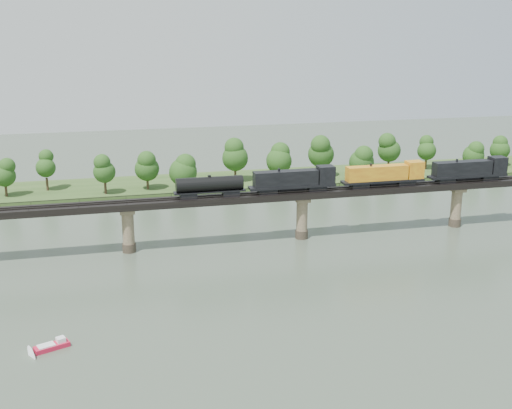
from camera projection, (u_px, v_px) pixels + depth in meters
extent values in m
plane|color=#374435|center=(348.00, 287.00, 123.26)|extent=(400.00, 400.00, 0.00)
cube|color=#2D471C|center=(250.00, 181.00, 202.53)|extent=(300.00, 24.00, 1.60)
cylinder|color=#473A2D|center=(129.00, 247.00, 142.08)|extent=(3.00, 3.00, 2.00)
cylinder|color=#8F7D5D|center=(128.00, 228.00, 140.84)|extent=(2.60, 2.60, 9.00)
cube|color=#8F7D5D|center=(127.00, 211.00, 139.75)|extent=(3.20, 3.20, 1.00)
cylinder|color=#473A2D|center=(302.00, 234.00, 151.04)|extent=(3.00, 3.00, 2.00)
cylinder|color=#8F7D5D|center=(302.00, 216.00, 149.80)|extent=(2.60, 2.60, 9.00)
cube|color=#8F7D5D|center=(302.00, 199.00, 148.71)|extent=(3.20, 3.20, 1.00)
cylinder|color=#473A2D|center=(455.00, 222.00, 160.00)|extent=(3.00, 3.00, 2.00)
cylinder|color=#8F7D5D|center=(456.00, 205.00, 158.76)|extent=(2.60, 2.60, 9.00)
cube|color=#8F7D5D|center=(458.00, 189.00, 157.67)|extent=(3.20, 3.20, 1.00)
cube|color=black|center=(302.00, 194.00, 148.36)|extent=(220.00, 5.00, 1.50)
cube|color=black|center=(303.00, 192.00, 147.43)|extent=(220.00, 0.12, 0.16)
cube|color=black|center=(302.00, 190.00, 148.84)|extent=(220.00, 0.12, 0.16)
cube|color=black|center=(306.00, 191.00, 145.72)|extent=(220.00, 0.10, 0.10)
cube|color=black|center=(299.00, 186.00, 150.21)|extent=(220.00, 0.10, 0.10)
cube|color=black|center=(306.00, 192.00, 145.82)|extent=(0.08, 0.08, 0.70)
cube|color=black|center=(299.00, 187.00, 150.30)|extent=(0.08, 0.08, 0.70)
cylinder|color=#382619|center=(6.00, 191.00, 180.99)|extent=(0.70, 0.70, 3.27)
sphere|color=#1A4112|center=(4.00, 176.00, 179.79)|extent=(6.20, 6.20, 6.20)
sphere|color=#1A4112|center=(3.00, 166.00, 179.05)|extent=(4.65, 4.65, 4.65)
cylinder|color=#382619|center=(47.00, 184.00, 187.38)|extent=(0.70, 0.70, 3.71)
sphere|color=#1A4112|center=(46.00, 168.00, 186.02)|extent=(5.67, 5.67, 5.67)
sphere|color=#1A4112|center=(45.00, 157.00, 185.18)|extent=(4.25, 4.25, 4.25)
cylinder|color=#382619|center=(105.00, 188.00, 183.75)|extent=(0.70, 0.70, 3.51)
sphere|color=#1A4112|center=(104.00, 172.00, 182.46)|extent=(6.31, 6.31, 6.31)
sphere|color=#1A4112|center=(104.00, 162.00, 181.66)|extent=(4.73, 4.73, 4.73)
cylinder|color=#382619|center=(148.00, 184.00, 188.86)|extent=(0.70, 0.70, 3.34)
sphere|color=#1A4112|center=(147.00, 169.00, 187.64)|extent=(7.18, 7.18, 7.18)
sphere|color=#1A4112|center=(147.00, 159.00, 186.87)|extent=(5.39, 5.39, 5.39)
cylinder|color=#382619|center=(183.00, 185.00, 188.71)|extent=(0.70, 0.70, 2.83)
sphere|color=#1A4112|center=(183.00, 172.00, 187.67)|extent=(8.26, 8.26, 8.26)
sphere|color=#1A4112|center=(183.00, 164.00, 187.03)|extent=(6.19, 6.19, 6.19)
cylinder|color=#382619|center=(235.00, 175.00, 198.46)|extent=(0.70, 0.70, 3.96)
sphere|color=#1A4112|center=(235.00, 158.00, 197.01)|extent=(8.07, 8.07, 8.07)
sphere|color=#1A4112|center=(235.00, 147.00, 196.10)|extent=(6.05, 6.05, 6.05)
cylinder|color=#382619|center=(279.00, 175.00, 200.16)|extent=(0.70, 0.70, 3.27)
sphere|color=#1A4112|center=(279.00, 161.00, 198.97)|extent=(8.03, 8.03, 8.03)
sphere|color=#1A4112|center=(279.00, 152.00, 198.22)|extent=(6.02, 6.02, 6.02)
cylinder|color=#382619|center=(321.00, 170.00, 204.33)|extent=(0.70, 0.70, 3.92)
sphere|color=#1A4112|center=(321.00, 154.00, 202.89)|extent=(8.29, 8.29, 8.29)
sphere|color=#1A4112|center=(321.00, 144.00, 202.00)|extent=(6.21, 6.21, 6.21)
cylinder|color=#382619|center=(361.00, 175.00, 200.39)|extent=(0.70, 0.70, 3.02)
sphere|color=#1A4112|center=(362.00, 162.00, 199.29)|extent=(7.74, 7.74, 7.74)
sphere|color=#1A4112|center=(362.00, 154.00, 198.60)|extent=(5.80, 5.80, 5.80)
cylinder|color=#382619|center=(388.00, 166.00, 211.36)|extent=(0.70, 0.70, 3.80)
sphere|color=#1A4112|center=(389.00, 151.00, 209.97)|extent=(7.47, 7.47, 7.47)
sphere|color=#1A4112|center=(390.00, 141.00, 209.10)|extent=(5.60, 5.60, 5.60)
cylinder|color=#382619|center=(426.00, 164.00, 214.70)|extent=(0.70, 0.70, 3.38)
sphere|color=#1A4112|center=(427.00, 151.00, 213.46)|extent=(6.23, 6.23, 6.23)
sphere|color=#1A4112|center=(427.00, 142.00, 212.69)|extent=(4.67, 4.67, 4.67)
cylinder|color=#382619|center=(472.00, 167.00, 212.40)|extent=(0.70, 0.70, 2.77)
sphere|color=#1A4112|center=(473.00, 156.00, 211.38)|extent=(7.04, 7.04, 7.04)
sphere|color=#1A4112|center=(474.00, 149.00, 210.75)|extent=(5.28, 5.28, 5.28)
cylinder|color=#382619|center=(499.00, 161.00, 220.19)|extent=(0.70, 0.70, 2.94)
sphere|color=#1A4112|center=(500.00, 150.00, 219.11)|extent=(6.73, 6.73, 6.73)
sphere|color=#1A4112|center=(501.00, 143.00, 218.44)|extent=(5.05, 5.05, 5.05)
cube|color=black|center=(488.00, 177.00, 158.80)|extent=(4.27, 2.56, 1.17)
cube|color=black|center=(445.00, 180.00, 156.17)|extent=(4.27, 2.56, 1.17)
cube|color=black|center=(467.00, 176.00, 157.28)|extent=(20.28, 3.20, 0.53)
cube|color=black|center=(462.00, 168.00, 156.37)|extent=(14.94, 2.88, 3.42)
cube|color=black|center=(497.00, 165.00, 158.44)|extent=(3.84, 3.20, 4.06)
cylinder|color=black|center=(467.00, 178.00, 157.44)|extent=(6.40, 1.49, 1.49)
cube|color=black|center=(405.00, 182.00, 153.77)|extent=(4.27, 2.56, 1.17)
cube|color=black|center=(359.00, 185.00, 151.14)|extent=(4.27, 2.56, 1.17)
cube|color=black|center=(383.00, 181.00, 152.25)|extent=(20.28, 3.20, 0.53)
cube|color=gold|center=(377.00, 173.00, 151.35)|extent=(14.94, 2.88, 3.42)
cube|color=gold|center=(414.00, 170.00, 153.42)|extent=(3.84, 3.20, 4.06)
cylinder|color=black|center=(383.00, 183.00, 152.41)|extent=(6.40, 1.49, 1.49)
cube|color=black|center=(316.00, 188.00, 148.75)|extent=(4.27, 2.56, 1.17)
cube|color=black|center=(267.00, 191.00, 146.12)|extent=(4.27, 2.56, 1.17)
cube|color=black|center=(292.00, 186.00, 147.23)|extent=(20.28, 3.20, 0.53)
cube|color=black|center=(286.00, 178.00, 146.33)|extent=(14.94, 2.88, 3.42)
cube|color=black|center=(326.00, 175.00, 148.40)|extent=(3.84, 3.20, 4.06)
cylinder|color=black|center=(292.00, 189.00, 147.39)|extent=(6.40, 1.49, 1.49)
cube|color=black|center=(231.00, 193.00, 144.21)|extent=(3.74, 2.35, 1.17)
cube|color=black|center=(188.00, 196.00, 142.06)|extent=(3.74, 2.35, 1.17)
cube|color=black|center=(210.00, 191.00, 142.94)|extent=(16.01, 2.56, 0.32)
cylinder|color=black|center=(210.00, 184.00, 142.47)|extent=(14.94, 3.20, 3.20)
cylinder|color=black|center=(209.00, 176.00, 142.01)|extent=(0.75, 0.75, 0.53)
cube|color=red|center=(52.00, 347.00, 100.02)|extent=(5.67, 3.80, 0.75)
cube|color=white|center=(46.00, 346.00, 99.42)|extent=(2.98, 2.45, 0.27)
cube|color=white|center=(61.00, 340.00, 100.65)|extent=(1.67, 1.67, 0.75)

